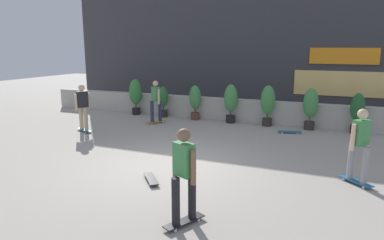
% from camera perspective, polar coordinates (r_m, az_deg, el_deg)
% --- Properties ---
extents(ground_plane, '(48.00, 48.00, 0.00)m').
position_cam_1_polar(ground_plane, '(9.03, -3.74, -7.42)').
color(ground_plane, '#A8A093').
extents(planter_wall, '(18.00, 0.40, 0.90)m').
position_cam_1_polar(planter_wall, '(14.36, 7.01, 1.67)').
color(planter_wall, '#B2ADA3').
rests_on(planter_wall, ground).
extents(building_backdrop, '(20.00, 2.08, 6.50)m').
position_cam_1_polar(building_backdrop, '(18.02, 10.87, 12.55)').
color(building_backdrop, '#38383D').
rests_on(building_backdrop, ground).
extents(potted_plant_0, '(0.56, 0.56, 1.59)m').
position_cam_1_polar(potted_plant_0, '(15.68, -9.25, 4.25)').
color(potted_plant_0, black).
rests_on(potted_plant_0, ground).
extents(potted_plant_1, '(0.43, 0.43, 1.32)m').
position_cam_1_polar(potted_plant_1, '(15.02, -4.73, 3.30)').
color(potted_plant_1, '#2D2823').
rests_on(potted_plant_1, ground).
extents(potted_plant_2, '(0.48, 0.48, 1.43)m').
position_cam_1_polar(potted_plant_2, '(14.39, 0.51, 3.29)').
color(potted_plant_2, brown).
rests_on(potted_plant_2, ground).
extents(potted_plant_3, '(0.53, 0.53, 1.54)m').
position_cam_1_polar(potted_plant_3, '(13.87, 6.39, 3.20)').
color(potted_plant_3, black).
rests_on(potted_plant_3, ground).
extents(potted_plant_4, '(0.54, 0.54, 1.56)m').
position_cam_1_polar(potted_plant_4, '(13.53, 12.35, 2.85)').
color(potted_plant_4, '#2D2823').
rests_on(potted_plant_4, ground).
extents(potted_plant_5, '(0.53, 0.53, 1.53)m').
position_cam_1_polar(potted_plant_5, '(13.35, 18.89, 2.26)').
color(potted_plant_5, '#2D2823').
rests_on(potted_plant_5, ground).
extents(potted_plant_6, '(0.48, 0.48, 1.43)m').
position_cam_1_polar(potted_plant_6, '(13.35, 25.52, 1.41)').
color(potted_plant_6, black).
rests_on(potted_plant_6, ground).
extents(skater_far_left, '(0.73, 0.68, 1.70)m').
position_cam_1_polar(skater_far_left, '(8.38, 25.85, -3.43)').
color(skater_far_left, '#266699').
rests_on(skater_far_left, ground).
extents(skater_mid_plaza, '(0.81, 0.52, 1.70)m').
position_cam_1_polar(skater_mid_plaza, '(12.88, -17.51, 2.23)').
color(skater_mid_plaza, '#266699').
rests_on(skater_mid_plaza, ground).
extents(skater_by_wall_left, '(0.53, 0.81, 1.70)m').
position_cam_1_polar(skater_by_wall_left, '(5.83, -1.33, -8.65)').
color(skater_by_wall_left, black).
rests_on(skater_by_wall_left, ground).
extents(skater_foreground, '(0.60, 0.78, 1.70)m').
position_cam_1_polar(skater_foreground, '(13.75, -5.96, 3.31)').
color(skater_foreground, '#BF8C26').
rests_on(skater_foreground, ground).
extents(skateboard_near_camera, '(0.82, 0.42, 0.08)m').
position_cam_1_polar(skateboard_near_camera, '(12.72, 15.72, -1.82)').
color(skateboard_near_camera, '#266699').
rests_on(skateboard_near_camera, ground).
extents(skateboard_aside, '(0.68, 0.74, 0.08)m').
position_cam_1_polar(skateboard_aside, '(8.03, -6.72, -9.54)').
color(skateboard_aside, black).
rests_on(skateboard_aside, ground).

